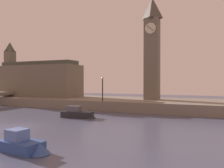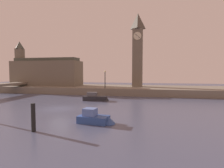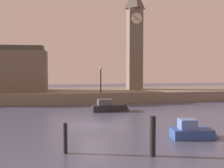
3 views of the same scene
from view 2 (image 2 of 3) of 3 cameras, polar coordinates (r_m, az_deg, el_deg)
The scene contains 8 objects.
ground_plane at distance 25.47m, azimuth -16.08°, elevation -7.46°, with size 120.00×120.00×0.00m, color #474C66.
far_embankment at distance 43.88m, azimuth -3.89°, elevation -1.65°, with size 70.00×12.00×1.50m, color slate.
clock_tower at distance 42.81m, azimuth 8.04°, elevation 10.78°, with size 2.49×2.53×16.69m.
parliament_hall at distance 49.05m, azimuth -20.08°, elevation 3.57°, with size 17.18×5.78×11.30m.
streetlamp at distance 38.04m, azimuth -2.20°, elevation 2.15°, with size 0.36×0.36×3.69m.
mooring_post_right at distance 16.48m, azimuth -23.46°, elevation -9.62°, with size 0.35×0.35×2.35m, color black.
boat_tour_blue at distance 17.75m, azimuth -4.85°, elevation -10.66°, with size 3.73×1.84×1.42m.
boat_barge_dark at distance 31.24m, azimuth -4.85°, elevation -4.32°, with size 4.65×1.68×1.53m.
Camera 2 is at (11.67, -22.10, 4.91)m, focal length 29.15 mm.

